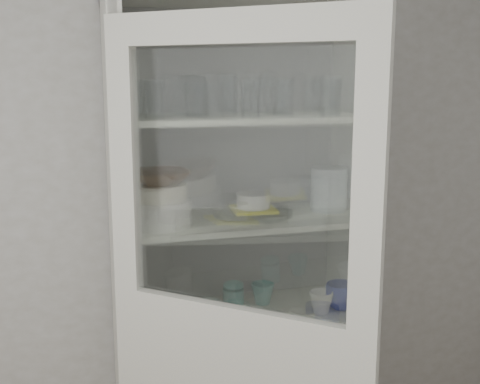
{
  "coord_description": "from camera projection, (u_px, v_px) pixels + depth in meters",
  "views": [
    {
      "loc": [
        -0.44,
        -0.96,
        1.81
      ],
      "look_at": [
        0.2,
        1.27,
        1.36
      ],
      "focal_mm": 45.0,
      "sensor_mm": 36.0,
      "label": 1
    }
  ],
  "objects": [
    {
      "name": "tumbler_8",
      "position": [
        200.0,
        100.0,
        2.22
      ],
      "size": [
        0.07,
        0.07,
        0.12
      ],
      "primitive_type": "cylinder",
      "rotation": [
        0.0,
        0.0,
        -0.09
      ],
      "color": "silver",
      "rests_on": "shelf_glass"
    },
    {
      "name": "goblet_0",
      "position": [
        186.0,
        93.0,
        2.33
      ],
      "size": [
        0.08,
        0.08,
        0.17
      ],
      "primitive_type": null,
      "color": "silver",
      "rests_on": "shelf_glass"
    },
    {
      "name": "teal_jar",
      "position": [
        233.0,
        297.0,
        2.48
      ],
      "size": [
        0.09,
        0.09,
        0.1
      ],
      "color": "#257A73",
      "rests_on": "shelf_mugs"
    },
    {
      "name": "cream_bowl",
      "position": [
        161.0,
        192.0,
        2.21
      ],
      "size": [
        0.26,
        0.26,
        0.06
      ],
      "primitive_type": "cylinder",
      "rotation": [
        0.0,
        0.0,
        -0.43
      ],
      "color": "beige",
      "rests_on": "plate_stack_front"
    },
    {
      "name": "goblet_1",
      "position": [
        193.0,
        93.0,
        2.34
      ],
      "size": [
        0.08,
        0.08,
        0.17
      ],
      "primitive_type": null,
      "color": "silver",
      "rests_on": "shelf_glass"
    },
    {
      "name": "tumbler_2",
      "position": [
        251.0,
        99.0,
        2.15
      ],
      "size": [
        0.08,
        0.08,
        0.14
      ],
      "primitive_type": "cylinder",
      "rotation": [
        0.0,
        0.0,
        0.26
      ],
      "color": "silver",
      "rests_on": "shelf_glass"
    },
    {
      "name": "measuring_cups",
      "position": [
        211.0,
        315.0,
        2.37
      ],
      "size": [
        0.1,
        0.1,
        0.04
      ],
      "primitive_type": "cylinder",
      "color": "#B3B3B9",
      "rests_on": "shelf_mugs"
    },
    {
      "name": "tumbler_5",
      "position": [
        330.0,
        98.0,
        2.23
      ],
      "size": [
        0.09,
        0.09,
        0.14
      ],
      "primitive_type": "cylinder",
      "rotation": [
        0.0,
        0.0,
        -0.4
      ],
      "color": "silver",
      "rests_on": "shelf_glass"
    },
    {
      "name": "tumbler_10",
      "position": [
        227.0,
        95.0,
        2.28
      ],
      "size": [
        0.08,
        0.08,
        0.15
      ],
      "primitive_type": "cylinder",
      "rotation": [
        0.0,
        0.0,
        -0.06
      ],
      "color": "silver",
      "rests_on": "shelf_glass"
    },
    {
      "name": "tumbler_3",
      "position": [
        215.0,
        100.0,
        2.14
      ],
      "size": [
        0.07,
        0.07,
        0.13
      ],
      "primitive_type": "cylinder",
      "rotation": [
        0.0,
        0.0,
        0.02
      ],
      "color": "silver",
      "rests_on": "shelf_glass"
    },
    {
      "name": "tumbler_1",
      "position": [
        136.0,
        100.0,
        2.07
      ],
      "size": [
        0.08,
        0.08,
        0.14
      ],
      "primitive_type": "cylinder",
      "rotation": [
        0.0,
        0.0,
        0.2
      ],
      "color": "silver",
      "rests_on": "shelf_glass"
    },
    {
      "name": "cupboard_door",
      "position": [
        236.0,
        374.0,
        1.92
      ],
      "size": [
        0.7,
        0.63,
        2.0
      ],
      "rotation": [
        0.0,
        0.0,
        -0.73
      ],
      "color": "silver",
      "rests_on": "floor"
    },
    {
      "name": "goblet_2",
      "position": [
        268.0,
        91.0,
        2.41
      ],
      "size": [
        0.08,
        0.08,
        0.18
      ],
      "primitive_type": null,
      "color": "silver",
      "rests_on": "shelf_glass"
    },
    {
      "name": "terracotta_bowl",
      "position": [
        160.0,
        177.0,
        2.2
      ],
      "size": [
        0.23,
        0.23,
        0.05
      ],
      "primitive_type": "imported",
      "rotation": [
        0.0,
        0.0,
        0.09
      ],
      "color": "#422912",
      "rests_on": "cream_bowl"
    },
    {
      "name": "yellow_trivet",
      "position": [
        253.0,
        209.0,
        2.41
      ],
      "size": [
        0.18,
        0.18,
        0.01
      ],
      "primitive_type": "cube",
      "rotation": [
        0.0,
        0.0,
        -0.08
      ],
      "color": "yellow",
      "rests_on": "glass_platter"
    },
    {
      "name": "goblet_3",
      "position": [
        319.0,
        94.0,
        2.46
      ],
      "size": [
        0.07,
        0.07,
        0.15
      ],
      "primitive_type": null,
      "color": "silver",
      "rests_on": "shelf_glass"
    },
    {
      "name": "tumbler_7",
      "position": [
        133.0,
        100.0,
        2.17
      ],
      "size": [
        0.08,
        0.08,
        0.12
      ],
      "primitive_type": "cylinder",
      "rotation": [
        0.0,
        0.0,
        0.35
      ],
      "color": "silver",
      "rests_on": "shelf_glass"
    },
    {
      "name": "tumbler_11",
      "position": [
        280.0,
        98.0,
        2.34
      ],
      "size": [
        0.08,
        0.08,
        0.13
      ],
      "primitive_type": "cylinder",
      "rotation": [
        0.0,
        0.0,
        -0.4
      ],
      "color": "silver",
      "rests_on": "shelf_glass"
    },
    {
      "name": "grey_bowl_stack",
      "position": [
        329.0,
        189.0,
        2.47
      ],
      "size": [
        0.15,
        0.15,
        0.18
      ],
      "primitive_type": "cylinder",
      "color": "#AFB9B8",
      "rests_on": "shelf_plates"
    },
    {
      "name": "tumbler_4",
      "position": [
        284.0,
        98.0,
        2.22
      ],
      "size": [
        0.07,
        0.07,
        0.14
      ],
      "primitive_type": "cylinder",
      "rotation": [
        0.0,
        0.0,
        0.04
      ],
      "color": "silver",
      "rests_on": "shelf_glass"
    },
    {
      "name": "plate_stack_back",
      "position": [
        141.0,
        201.0,
        2.41
      ],
      "size": [
        0.19,
        0.19,
        0.11
      ],
      "primitive_type": "cylinder",
      "color": "white",
      "rests_on": "shelf_plates"
    },
    {
      "name": "wall_back",
      "position": [
        180.0,
        198.0,
        2.54
      ],
      "size": [
        3.6,
        0.02,
        2.6
      ],
      "primitive_type": "cube",
      "color": "#AAA79F",
      "rests_on": "ground"
    },
    {
      "name": "mug_teal",
      "position": [
        263.0,
        293.0,
        2.54
      ],
      "size": [
        0.12,
        0.12,
        0.09
      ],
      "primitive_type": "imported",
      "rotation": [
        0.0,
        0.0,
        0.33
      ],
      "color": "#257A73",
      "rests_on": "shelf_mugs"
    },
    {
      "name": "mug_white",
      "position": [
        321.0,
        302.0,
        2.44
      ],
      "size": [
        0.11,
        0.11,
        0.09
      ],
      "primitive_type": "imported",
      "rotation": [
        0.0,
        0.0,
        0.17
      ],
      "color": "white",
      "rests_on": "shelf_mugs"
    },
    {
      "name": "glass_platter",
      "position": [
        253.0,
        213.0,
        2.41
      ],
      "size": [
        0.37,
        0.37,
        0.02
      ],
      "primitive_type": "cylinder",
      "rotation": [
        0.0,
        0.0,
        -0.2
      ],
      "color": "silver",
      "rests_on": "shelf_plates"
    },
    {
      "name": "tumbler_6",
      "position": [
        331.0,
        96.0,
        2.23
      ],
      "size": [
        0.08,
        0.08,
        0.15
      ],
      "primitive_type": "cylinder",
      "rotation": [
        0.0,
        0.0,
        0.03
      ],
      "color": "silver",
      "rests_on": "shelf_glass"
    },
    {
      "name": "white_ramekin",
      "position": [
        253.0,
        201.0,
        2.4
      ],
      "size": [
        0.18,
        0.18,
        0.06
      ],
      "primitive_type": "cylinder",
      "rotation": [
        0.0,
        0.0,
        0.42
      ],
      "color": "white",
      "rests_on": "yellow_trivet"
    },
    {
      "name": "pantry_cabinet",
      "position": [
        236.0,
        288.0,
        2.51
      ],
      "size": [
        1.0,
        0.45,
        2.1
      ],
      "color": "silver",
      "rests_on": "floor"
    },
    {
      "name": "mug_blue",
      "position": [
        341.0,
        296.0,
        2.48
      ],
      "size": [
        0.14,
        0.14,
        0.11
      ],
      "primitive_type": "imported",
      "rotation": [
        0.0,
        0.0,
        -0.03
      ],
      "color": "navy",
      "rests_on": "shelf_mugs"
    },
    {
      "name": "white_canister",
      "position": [
        139.0,
        307.0,
        2.35
      ],
      "size": [
        0.11,
        0.11,
        0.12
      ],
      "primitive_type": "cylinder",
      "rotation": [
        0.0,
        0.0,
        0.1
      ],
      "color": "white",
      "rests_on": "shelf_mugs"
    },
    {
      "name": "tumbler_9",
      "position": [
        196.0,
        96.0,
        2.23
      ],
      "size": [
        0.09,
        0.09,
        0.15
      ],
      "primitive_type": "cylinder",
      "rotation": [
        0.0,
        0.0,
        -0.19
      ],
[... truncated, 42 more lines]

